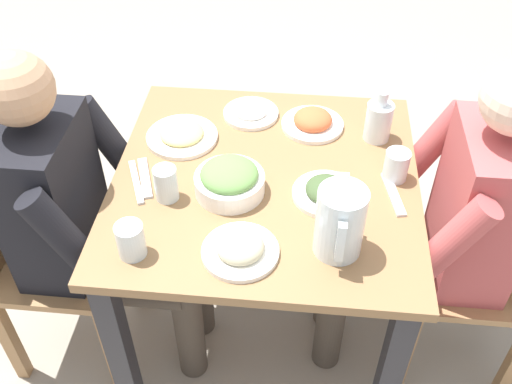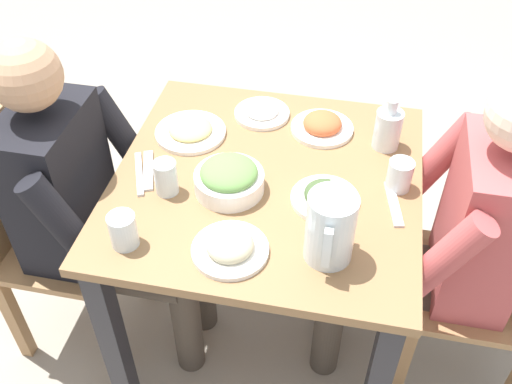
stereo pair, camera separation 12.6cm
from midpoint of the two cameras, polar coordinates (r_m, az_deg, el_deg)
name	(u,v)px [view 1 (the left image)]	position (r m, az deg, el deg)	size (l,w,h in m)	color
ground_plane	(263,330)	(2.24, -0.93, -13.22)	(8.00, 8.00, 0.00)	gray
dining_table	(265,211)	(1.76, -1.15, -1.90)	(0.86, 0.86, 0.76)	olive
chair_near	(32,244)	(2.00, -22.52, -4.74)	(0.40, 0.40, 0.87)	#997047
chair_far	(500,260)	(1.93, 20.83, -6.19)	(0.40, 0.40, 0.87)	#997047
diner_near	(87,216)	(1.82, -17.97, -2.28)	(0.48, 0.53, 1.16)	black
diner_far	(443,221)	(1.78, 15.67, -2.83)	(0.48, 0.53, 1.16)	#B24C4C
water_pitcher	(340,222)	(1.42, 5.60, -2.98)	(0.16, 0.12, 0.19)	silver
salad_bowl	(229,180)	(1.61, -4.83, 1.10)	(0.19, 0.19, 0.09)	white
plate_dolmas	(326,191)	(1.61, 4.58, 0.00)	(0.19, 0.19, 0.05)	white
plate_fries	(182,135)	(1.82, -9.16, 5.42)	(0.22, 0.22, 0.04)	white
plate_yoghurt	(251,112)	(1.90, -2.42, 7.69)	(0.18, 0.18, 0.04)	white
plate_beans	(240,248)	(1.46, -4.03, -5.56)	(0.19, 0.19, 0.06)	white
plate_rice_curry	(313,121)	(1.85, 3.55, 6.76)	(0.19, 0.19, 0.06)	white
water_glass_near_left	(396,165)	(1.67, 11.32, 2.47)	(0.07, 0.07, 0.09)	silver
water_glass_by_pitcher	(131,240)	(1.48, -14.43, -4.63)	(0.07, 0.07, 0.09)	silver
water_glass_near_right	(166,184)	(1.61, -10.93, 0.72)	(0.06, 0.06, 0.10)	silver
oil_carafe	(378,123)	(1.80, 9.77, 6.56)	(0.08, 0.08, 0.16)	silver
fork_near	(393,194)	(1.64, 10.99, -0.27)	(0.17, 0.03, 0.01)	silver
knife_near	(136,182)	(1.70, -13.60, 0.89)	(0.18, 0.02, 0.01)	silver
fork_far	(145,178)	(1.71, -12.77, 1.27)	(0.17, 0.03, 0.01)	silver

